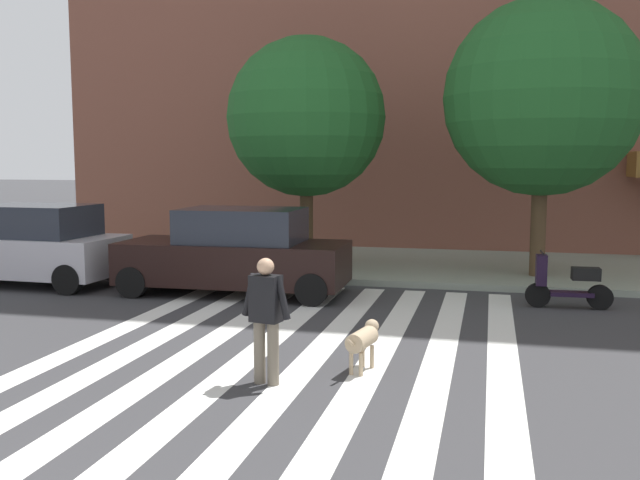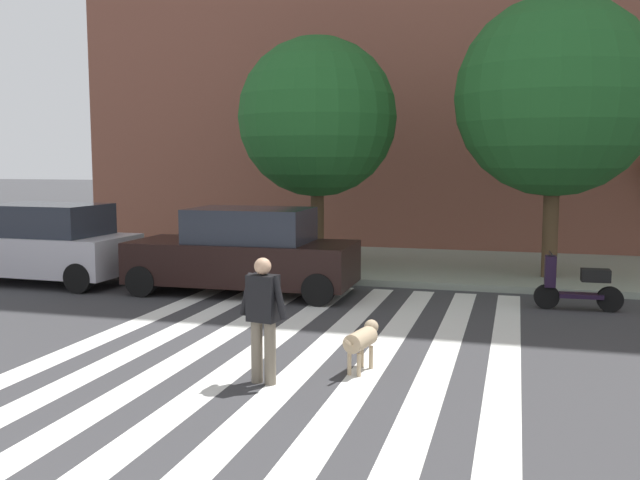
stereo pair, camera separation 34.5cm
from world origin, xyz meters
TOP-DOWN VIEW (x-y plane):
  - ground_plane at (0.00, 6.61)m, footprint 160.00×160.00m
  - sidewalk_far at (0.00, 16.22)m, footprint 80.00×6.00m
  - crosswalk_stripes at (1.07, 6.61)m, footprint 6.75×12.62m
  - parked_car_near_curb at (-6.30, 11.68)m, footprint 4.25×2.14m
  - parked_car_behind_first at (-1.29, 11.68)m, footprint 4.86×2.08m
  - parked_scooter at (5.50, 11.79)m, footprint 1.63×0.50m
  - street_tree_nearest at (-0.57, 14.89)m, footprint 4.00×4.00m
  - street_tree_middle at (5.09, 14.77)m, footprint 4.55×4.55m
  - pedestrian_dog_walker at (1.24, 5.99)m, footprint 0.71×0.31m
  - dog_on_leash at (2.35, 6.86)m, footprint 0.38×0.98m

SIDE VIEW (x-z plane):
  - ground_plane at x=0.00m, z-range 0.00..0.00m
  - crosswalk_stripes at x=1.07m, z-range 0.00..0.01m
  - sidewalk_far at x=0.00m, z-range 0.00..0.15m
  - dog_on_leash at x=2.35m, z-range 0.12..0.77m
  - parked_scooter at x=5.50m, z-range -0.08..1.03m
  - parked_car_behind_first at x=-1.29m, z-range -0.03..1.81m
  - parked_car_near_curb at x=-6.30m, z-range -0.01..1.83m
  - pedestrian_dog_walker at x=1.24m, z-range 0.11..1.75m
  - street_tree_nearest at x=-0.57m, z-range 1.03..6.82m
  - street_tree_middle at x=5.09m, z-range 1.08..7.51m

